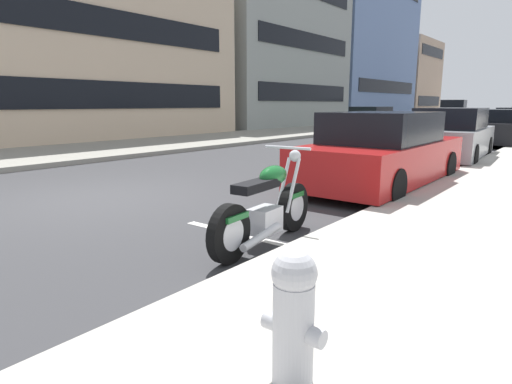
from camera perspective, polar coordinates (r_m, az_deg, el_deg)
The scene contains 14 objects.
ground_plane at distance 7.97m, azimuth -20.89°, elevation -0.85°, with size 260.00×260.00×0.00m, color #333335.
sidewalk_far_curb at distance 20.89m, azimuth -1.80°, elevation 7.35°, with size 120.00×5.00×0.14m, color gray.
parking_stall_stripe at distance 5.32m, azimuth -0.48°, elevation -6.02°, with size 0.12×2.20×0.01m, color silver.
parked_motorcycle at distance 4.96m, azimuth 1.37°, elevation -2.28°, with size 2.01×0.62×1.11m.
parked_car_behind_motorcycle at distance 8.78m, azimuth 16.53°, elevation 5.06°, with size 4.62×1.83×1.46m.
parked_car_across_street at distance 13.72m, azimuth 24.45°, elevation 6.80°, with size 4.49×2.03×1.50m.
parked_car_near_corner at distance 19.79m, azimuth 29.54°, elevation 7.38°, with size 4.54×1.81×1.41m.
crossing_truck at distance 42.67m, azimuth 25.58°, elevation 9.53°, with size 2.50×5.14×1.97m.
car_opposite_curb at distance 25.73m, azimuth 14.75°, elevation 9.15°, with size 4.46×1.98×1.46m.
fire_hydrant at distance 2.35m, azimuth 5.00°, elevation -15.84°, with size 0.24×0.36×0.74m.
townhouse_behind_pole at distance 24.03m, azimuth -27.42°, elevation 17.22°, with size 15.64×11.76×8.97m.
townhouse_far_uphill at distance 33.52m, azimuth -2.14°, elevation 17.98°, with size 12.63×11.76×10.69m.
townhouse_corner_block at distance 45.12m, azimuth 11.16°, elevation 18.48°, with size 15.00×10.13×14.37m.
townhouse_near_left at distance 56.22m, azimuth 17.22°, elevation 13.94°, with size 9.06×9.88×8.81m.
Camera 1 is at (-3.95, -6.74, 1.61)m, focal length 30.18 mm.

